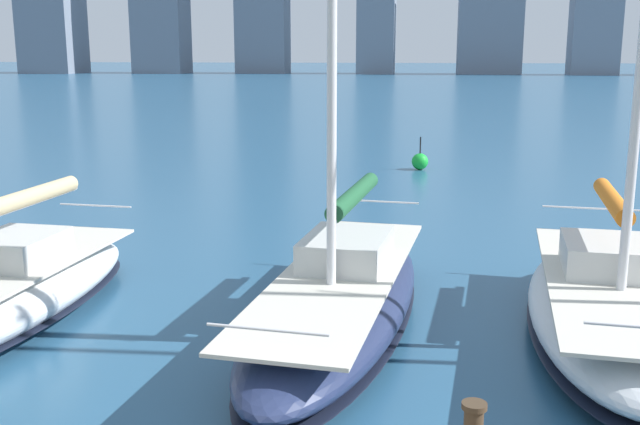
{
  "coord_description": "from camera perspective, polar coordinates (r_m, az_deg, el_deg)",
  "views": [
    {
      "loc": [
        -1.96,
        5.98,
        4.98
      ],
      "look_at": [
        -0.22,
        -6.68,
        2.2
      ],
      "focal_mm": 42.0,
      "sensor_mm": 36.0,
      "label": 1
    }
  ],
  "objects": [
    {
      "name": "sailboat_tan",
      "position": [
        15.05,
        -22.8,
        -5.4
      ],
      "size": [
        2.88,
        7.95,
        12.37
      ],
      "color": "silver",
      "rests_on": "ground"
    },
    {
      "name": "sailboat_orange",
      "position": [
        14.13,
        21.44,
        -6.45
      ],
      "size": [
        3.66,
        8.43,
        11.56
      ],
      "color": "silver",
      "rests_on": "ground"
    },
    {
      "name": "channel_buoy",
      "position": [
        32.1,
        7.62,
        3.88
      ],
      "size": [
        0.7,
        0.7,
        1.4
      ],
      "color": "green",
      "rests_on": "ground"
    },
    {
      "name": "sailboat_forest",
      "position": [
        13.53,
        1.55,
        -6.37
      ],
      "size": [
        3.42,
        9.34,
        11.55
      ],
      "color": "navy",
      "rests_on": "ground"
    }
  ]
}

